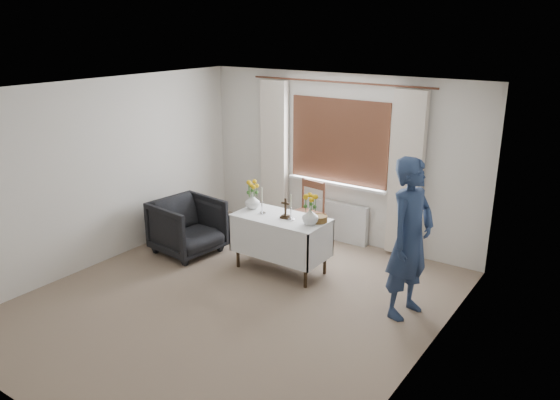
% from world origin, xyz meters
% --- Properties ---
extents(ground, '(5.00, 5.00, 0.00)m').
position_xyz_m(ground, '(0.00, 0.00, 0.00)').
color(ground, '#816F59').
rests_on(ground, ground).
extents(altar_table, '(1.24, 0.64, 0.76)m').
position_xyz_m(altar_table, '(-0.04, 1.03, 0.38)').
color(altar_table, silver).
rests_on(altar_table, ground).
extents(wooden_chair, '(0.52, 0.52, 0.99)m').
position_xyz_m(wooden_chair, '(-0.20, 1.88, 0.50)').
color(wooden_chair, '#502D1B').
rests_on(wooden_chair, ground).
extents(armchair, '(0.96, 0.94, 0.79)m').
position_xyz_m(armchair, '(-1.48, 0.77, 0.40)').
color(armchair, black).
rests_on(armchair, ground).
extents(person, '(0.56, 0.74, 1.83)m').
position_xyz_m(person, '(1.77, 0.90, 0.92)').
color(person, navy).
rests_on(person, ground).
extents(radiator, '(1.10, 0.10, 0.60)m').
position_xyz_m(radiator, '(0.00, 2.42, 0.30)').
color(radiator, silver).
rests_on(radiator, ground).
extents(wooden_cross, '(0.13, 0.10, 0.27)m').
position_xyz_m(wooden_cross, '(0.04, 1.02, 0.90)').
color(wooden_cross, black).
rests_on(wooden_cross, altar_table).
extents(candlestick_left, '(0.12, 0.12, 0.36)m').
position_xyz_m(candlestick_left, '(-0.32, 1.00, 0.94)').
color(candlestick_left, silver).
rests_on(candlestick_left, altar_table).
extents(candlestick_right, '(0.13, 0.13, 0.34)m').
position_xyz_m(candlestick_right, '(0.13, 1.01, 0.93)').
color(candlestick_right, silver).
rests_on(candlestick_right, altar_table).
extents(flower_vase_left, '(0.23, 0.23, 0.21)m').
position_xyz_m(flower_vase_left, '(-0.55, 1.09, 0.87)').
color(flower_vase_left, silver).
rests_on(flower_vase_left, altar_table).
extents(flower_vase_right, '(0.22, 0.22, 0.22)m').
position_xyz_m(flower_vase_right, '(0.42, 1.01, 0.87)').
color(flower_vase_right, silver).
rests_on(flower_vase_right, altar_table).
extents(wicker_basket, '(0.25, 0.25, 0.08)m').
position_xyz_m(wicker_basket, '(0.46, 1.15, 0.80)').
color(wicker_basket, brown).
rests_on(wicker_basket, altar_table).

